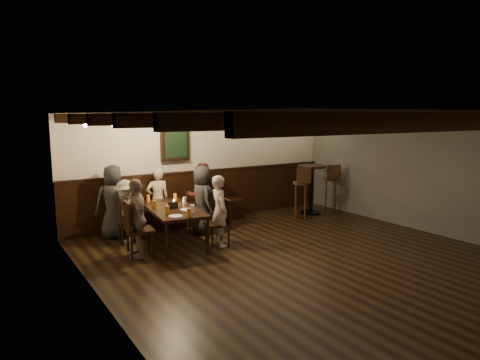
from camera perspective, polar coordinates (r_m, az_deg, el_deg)
room at (r=8.54m, az=-2.17°, el=-0.07°), size 7.00×7.00×7.00m
dining_table at (r=7.95m, az=-9.00°, el=-4.07°), size 1.05×1.92×0.69m
chair_left_near at (r=8.30m, az=-14.61°, el=-6.27°), size 0.45×0.45×0.88m
chair_left_far at (r=7.45m, az=-13.31°, el=-7.77°), size 0.49×0.49×0.96m
chair_right_near at (r=8.67m, az=-5.22°, el=-5.43°), size 0.44×0.44×0.86m
chair_right_far at (r=7.86m, az=-2.93°, el=-6.89°), size 0.44×0.44×0.86m
person_bench_left at (r=8.61m, az=-16.48°, el=-2.77°), size 0.75×0.54×1.43m
person_bench_centre at (r=8.94m, az=-10.91°, el=-2.56°), size 0.51×0.37×1.31m
person_bench_right at (r=9.06m, az=-5.16°, el=-2.08°), size 0.73×0.60×1.37m
person_left_near at (r=8.22m, az=-14.92°, el=-4.09°), size 0.53×0.82×1.19m
person_left_far at (r=7.35m, az=-13.64°, el=-4.98°), size 0.42×0.82×1.33m
person_right_near at (r=8.59m, az=-5.06°, el=-2.66°), size 0.52×0.72×1.38m
person_right_far at (r=7.78m, az=-2.74°, el=-4.12°), size 0.37×0.51×1.30m
pint_a at (r=8.52m, az=-12.16°, el=-2.43°), size 0.07×0.07×0.14m
pint_b at (r=8.61m, az=-8.65°, el=-2.23°), size 0.07×0.07×0.14m
pint_c at (r=7.95m, az=-11.30°, el=-3.21°), size 0.07×0.07×0.14m
pint_d at (r=8.20m, az=-7.40°, el=-2.74°), size 0.07×0.07×0.14m
pint_e at (r=7.45m, az=-9.66°, el=-3.96°), size 0.07×0.07×0.14m
pint_f at (r=7.47m, az=-6.35°, el=-3.84°), size 0.07×0.07×0.14m
pint_g at (r=7.20m, az=-6.83°, el=-4.34°), size 0.07×0.07×0.14m
plate_near at (r=7.24m, az=-8.57°, el=-4.80°), size 0.24×0.24×0.01m
plate_far at (r=7.71m, az=-7.09°, el=-3.94°), size 0.24×0.24×0.01m
condiment_caddy at (r=7.88m, az=-8.91°, el=-3.31°), size 0.15×0.10×0.12m
candle at (r=8.25m, az=-8.80°, el=-3.02°), size 0.05×0.05×0.05m
high_top_table at (r=10.41m, az=9.49°, el=-0.27°), size 0.66×0.66×1.18m
bar_stool_left at (r=9.98m, az=8.09°, el=-2.54°), size 0.41×0.42×1.20m
bar_stool_right at (r=10.69m, az=11.99°, el=-1.90°), size 0.42×0.43×1.20m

